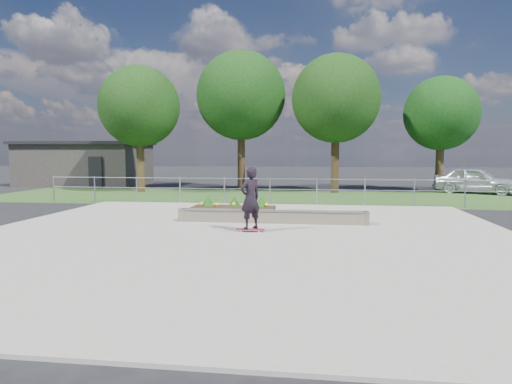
# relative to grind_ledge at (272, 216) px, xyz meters

# --- Properties ---
(ground) EXTENTS (120.00, 120.00, 0.00)m
(ground) POSITION_rel_grind_ledge_xyz_m (-0.60, -2.27, -0.26)
(ground) COLOR black
(ground) RESTS_ON ground
(grass_verge) EXTENTS (30.00, 8.00, 0.02)m
(grass_verge) POSITION_rel_grind_ledge_xyz_m (-0.60, 8.73, -0.25)
(grass_verge) COLOR #294B1E
(grass_verge) RESTS_ON ground
(concrete_slab) EXTENTS (15.00, 15.00, 0.06)m
(concrete_slab) POSITION_rel_grind_ledge_xyz_m (-0.60, -2.27, -0.23)
(concrete_slab) COLOR gray
(concrete_slab) RESTS_ON ground
(fence) EXTENTS (20.06, 0.06, 1.20)m
(fence) POSITION_rel_grind_ledge_xyz_m (-0.60, 5.23, 0.51)
(fence) COLOR gray
(fence) RESTS_ON ground
(building) EXTENTS (8.40, 5.40, 3.00)m
(building) POSITION_rel_grind_ledge_xyz_m (-14.60, 15.72, 1.25)
(building) COLOR #2E2C29
(building) RESTS_ON ground
(tree_far_left) EXTENTS (4.55, 4.55, 7.15)m
(tree_far_left) POSITION_rel_grind_ledge_xyz_m (-8.60, 10.73, 4.59)
(tree_far_left) COLOR #382816
(tree_far_left) RESTS_ON ground
(tree_mid_left) EXTENTS (5.25, 5.25, 8.25)m
(tree_mid_left) POSITION_rel_grind_ledge_xyz_m (-3.10, 12.73, 5.34)
(tree_mid_left) COLOR #331F14
(tree_mid_left) RESTS_ON ground
(tree_mid_right) EXTENTS (4.90, 4.90, 7.70)m
(tree_mid_right) POSITION_rel_grind_ledge_xyz_m (2.40, 11.73, 4.97)
(tree_mid_right) COLOR black
(tree_mid_right) RESTS_ON ground
(tree_far_right) EXTENTS (4.20, 4.20, 6.60)m
(tree_far_right) POSITION_rel_grind_ledge_xyz_m (8.40, 13.23, 4.21)
(tree_far_right) COLOR #342414
(tree_far_right) RESTS_ON ground
(grind_ledge) EXTENTS (6.00, 0.44, 0.43)m
(grind_ledge) POSITION_rel_grind_ledge_xyz_m (0.00, 0.00, 0.00)
(grind_ledge) COLOR brown
(grind_ledge) RESTS_ON concrete_slab
(planter_bed) EXTENTS (3.00, 1.20, 0.61)m
(planter_bed) POSITION_rel_grind_ledge_xyz_m (-1.61, 2.03, -0.02)
(planter_bed) COLOR black
(planter_bed) RESTS_ON concrete_slab
(skateboarder) EXTENTS (0.80, 0.74, 1.82)m
(skateboarder) POSITION_rel_grind_ledge_xyz_m (-0.43, -1.72, 0.74)
(skateboarder) COLOR silver
(skateboarder) RESTS_ON concrete_slab
(parked_car) EXTENTS (4.65, 3.52, 1.48)m
(parked_car) POSITION_rel_grind_ledge_xyz_m (10.11, 12.30, 0.47)
(parked_car) COLOR silver
(parked_car) RESTS_ON ground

